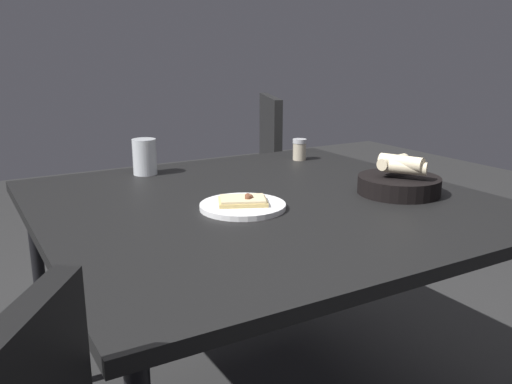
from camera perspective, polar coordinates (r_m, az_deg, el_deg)
The scene contains 6 objects.
dining_table at distance 1.51m, azimuth 0.76°, elevation -2.63°, with size 1.19×1.17×0.74m.
pizza_plate at distance 1.40m, azimuth -1.41°, elevation -1.39°, with size 0.22×0.22×0.04m.
bread_basket at distance 1.59m, azimuth 14.90°, elevation 1.04°, with size 0.23×0.23×0.12m.
beer_glass at distance 1.82m, azimuth -11.73°, elevation 3.46°, with size 0.08×0.08×0.12m.
pepper_shaker at distance 2.02m, azimuth 4.64°, elevation 4.40°, with size 0.05×0.05×0.08m.
chair_far at distance 2.56m, azimuth -0.97°, elevation 0.80°, with size 0.57×0.57×0.94m.
Camera 1 is at (0.74, 1.23, 1.14)m, focal length 37.66 mm.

